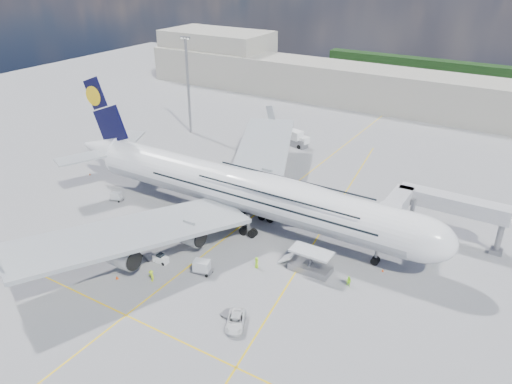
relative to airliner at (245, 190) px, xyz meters
The scene contains 31 objects.
ground 12.13m from the airliner, 91.49° to the right, with size 300.00×300.00×0.00m, color gray.
taxi_line_main 12.13m from the airliner, 91.49° to the right, with size 0.25×220.00×0.01m, color yellow.
taxi_line_cross 30.78m from the airliner, 90.50° to the right, with size 120.00×0.25×0.01m, color yellow.
taxi_line_diag 15.36m from the airliner, ahead, with size 0.25×100.00×0.01m, color yellow.
airliner is the anchor object (origin of this frame).
jet_bridge 31.50m from the airliner, 20.31° to the left, with size 18.80×12.10×8.50m.
cargo_loader 18.87m from the airliner, 23.23° to the right, with size 8.53×3.20×3.67m.
light_mast 53.72m from the airliner, 139.00° to the left, with size 3.00×0.70×25.50m.
terminal 85.00m from the airliner, 90.18° to the left, with size 180.00×16.00×12.00m, color #B2AD9E.
hangar 114.20m from the airliner, 127.98° to the left, with size 40.00×22.00×18.00m, color #B2AD9E.
dolly_row_a 31.42m from the airliner, 134.57° to the right, with size 3.01×2.34×0.39m.
dolly_row_b 26.75m from the airliner, 142.98° to the right, with size 2.93×1.76×0.41m.
dolly_row_c 20.09m from the airliner, 112.67° to the right, with size 3.22×2.39×0.42m.
dolly_back 28.27m from the airliner, 168.52° to the right, with size 3.01×2.29×1.69m.
dolly_nose_far 26.73m from the airliner, 61.03° to the right, with size 3.25×1.77×0.47m.
dolly_nose_near 17.55m from the airliner, 81.15° to the right, with size 3.73×2.65×2.13m.
baggage_tug 19.28m from the airliner, 105.21° to the right, with size 2.55×1.25×1.57m.
catering_truck_inner 14.30m from the airliner, 127.23° to the left, with size 6.87×4.39×3.80m.
catering_truck_outer 42.46m from the airliner, 104.99° to the left, with size 7.17×3.88×4.05m.
service_van 28.18m from the airliner, 59.95° to the right, with size 2.37×5.14×1.43m, color white.
crew_nose 23.40m from the airliner, 10.88° to the left, with size 0.61×0.40×1.67m, color #B2F619.
crew_loader 25.33m from the airliner, 18.41° to the right, with size 0.84×0.65×1.73m, color #A1FF1A.
crew_wing 23.81m from the airliner, 112.97° to the right, with size 0.92×0.38×1.56m, color #D0FF1A.
crew_van 15.28m from the airliner, 49.86° to the right, with size 0.92×0.60×1.88m, color #A8F219.
crew_tug 23.12m from the airliner, 96.65° to the right, with size 1.23×0.71×1.91m, color #CEF619.
cone_nose 27.33m from the airliner, ahead, with size 0.38×0.38×0.48m.
cone_wing_left_inner 14.96m from the airliner, 136.04° to the left, with size 0.39×0.39×0.50m.
cone_wing_left_outer 29.09m from the airliner, 114.67° to the left, with size 0.47×0.47×0.59m.
cone_wing_right_inner 18.84m from the airliner, 134.32° to the right, with size 0.41×0.41×0.53m.
cone_wing_right_outer 26.53m from the airliner, 107.05° to the right, with size 0.43×0.43×0.55m.
cone_tail 41.93m from the airliner, behind, with size 0.40×0.40×0.51m.
Camera 1 is at (43.70, -56.81, 45.47)m, focal length 35.00 mm.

